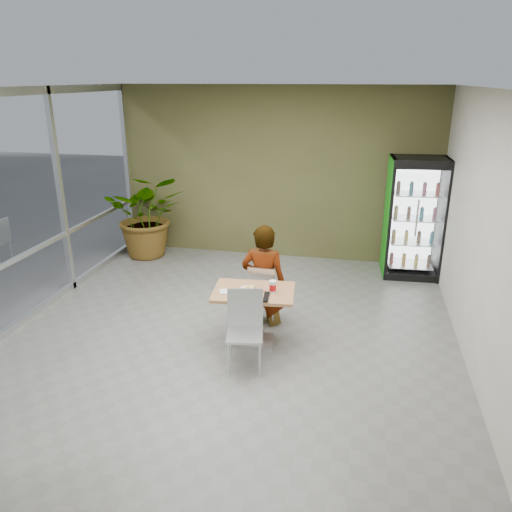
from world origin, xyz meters
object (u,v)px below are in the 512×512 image
(soda_cup, at_px, (273,287))
(chair_near, at_px, (245,323))
(dining_table, at_px, (254,306))
(beverage_fridge, at_px, (414,218))
(chair_far, at_px, (263,290))
(potted_plant, at_px, (148,215))
(seated_woman, at_px, (264,285))
(cafeteria_tray, at_px, (253,296))

(soda_cup, bearing_deg, chair_near, -114.29)
(dining_table, height_order, beverage_fridge, beverage_fridge)
(chair_far, relative_size, beverage_fridge, 0.42)
(chair_near, xyz_separation_m, potted_plant, (-2.74, 3.48, 0.25))
(dining_table, height_order, chair_far, chair_far)
(chair_near, height_order, beverage_fridge, beverage_fridge)
(chair_near, bearing_deg, beverage_fridge, 47.23)
(potted_plant, bearing_deg, soda_cup, -44.74)
(dining_table, height_order, soda_cup, soda_cup)
(chair_near, xyz_separation_m, beverage_fridge, (2.16, 3.48, 0.47))
(chair_near, xyz_separation_m, soda_cup, (0.24, 0.53, 0.26))
(chair_far, distance_m, seated_woman, 0.08)
(dining_table, height_order, potted_plant, potted_plant)
(chair_far, relative_size, cafeteria_tray, 2.18)
(potted_plant, bearing_deg, cafeteria_tray, -48.68)
(cafeteria_tray, distance_m, potted_plant, 4.19)
(dining_table, xyz_separation_m, beverage_fridge, (2.17, 2.95, 0.50))
(dining_table, xyz_separation_m, seated_woman, (0.00, 0.62, 0.04))
(chair_near, distance_m, potted_plant, 4.44)
(dining_table, relative_size, beverage_fridge, 0.53)
(dining_table, distance_m, chair_near, 0.53)
(chair_far, bearing_deg, chair_near, 92.36)
(dining_table, bearing_deg, chair_far, 89.89)
(chair_near, bearing_deg, potted_plant, 117.30)
(dining_table, relative_size, cafeteria_tray, 2.75)
(soda_cup, xyz_separation_m, beverage_fridge, (1.93, 2.96, 0.21))
(seated_woman, bearing_deg, soda_cup, 112.93)
(beverage_fridge, bearing_deg, chair_near, -125.33)
(seated_woman, xyz_separation_m, soda_cup, (0.24, -0.63, 0.25))
(dining_table, xyz_separation_m, chair_far, (0.00, 0.58, -0.03))
(chair_far, height_order, chair_near, chair_near)
(seated_woman, bearing_deg, cafeteria_tray, 93.94)
(chair_far, bearing_deg, beverage_fridge, -130.56)
(soda_cup, height_order, cafeteria_tray, soda_cup)
(chair_far, height_order, soda_cup, soda_cup)
(chair_far, bearing_deg, cafeteria_tray, 94.28)
(dining_table, xyz_separation_m, soda_cup, (0.25, -0.01, 0.29))
(soda_cup, distance_m, potted_plant, 4.19)
(beverage_fridge, relative_size, potted_plant, 1.27)
(chair_near, relative_size, beverage_fridge, 0.46)
(beverage_fridge, bearing_deg, seated_woman, -136.48)
(beverage_fridge, bearing_deg, soda_cup, -126.56)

